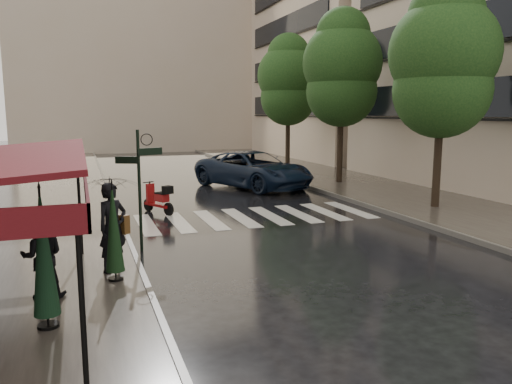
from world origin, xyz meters
TOP-DOWN VIEW (x-y plane):
  - ground at (0.00, 0.00)m, footprint 120.00×120.00m
  - sidewalk_near at (-4.50, 12.00)m, footprint 6.00×60.00m
  - sidewalk_far at (10.25, 12.00)m, footprint 5.50×60.00m
  - curb_near at (-1.45, 12.00)m, footprint 0.12×60.00m
  - curb_far at (7.45, 12.00)m, footprint 0.12×60.00m
  - crosswalk at (2.98, 6.00)m, footprint 7.85×3.20m
  - signpost at (-1.19, 3.00)m, footprint 1.17×0.29m
  - haussmann_far at (16.50, 26.00)m, footprint 8.00×16.00m
  - backdrop_building at (3.00, 38.00)m, footprint 22.00×6.00m
  - tree_near at (9.60, 5.00)m, footprint 3.80×3.80m
  - tree_mid at (9.50, 12.00)m, footprint 3.80×3.80m
  - tree_far at (9.70, 19.00)m, footprint 3.80×3.80m
  - pedestrian_with_umbrella at (-2.00, 1.12)m, footprint 1.60×1.60m
  - pedestrian_terrace at (-3.33, -0.07)m, footprint 0.79×0.63m
  - scooter at (-0.04, 7.64)m, footprint 0.92×1.49m
  - parked_car at (5.12, 12.35)m, footprint 5.07×6.78m
  - parasol_front at (-3.20, -1.50)m, footprint 0.41×0.41m
  - parasol_back at (-2.01, 0.50)m, footprint 0.38×0.38m

SIDE VIEW (x-z plane):
  - ground at x=0.00m, z-range 0.00..0.00m
  - crosswalk at x=2.98m, z-range 0.00..0.01m
  - sidewalk_near at x=-4.50m, z-range 0.00..0.12m
  - sidewalk_far at x=10.25m, z-range 0.00..0.12m
  - curb_near at x=-1.45m, z-range -0.01..0.15m
  - curb_far at x=7.45m, z-range -0.01..0.15m
  - scooter at x=-0.04m, z-range -0.04..1.04m
  - parked_car at x=5.12m, z-range 0.00..1.71m
  - pedestrian_terrace at x=-3.33m, z-range 0.12..1.69m
  - parasol_back at x=-2.01m, z-range 0.20..2.23m
  - parasol_front at x=-3.20m, z-range 0.21..2.52m
  - signpost at x=-1.19m, z-range 0.28..3.38m
  - pedestrian_with_umbrella at x=-2.00m, z-range 0.54..3.14m
  - tree_near at x=9.60m, z-range 1.33..9.31m
  - tree_far at x=9.70m, z-range 1.37..9.54m
  - tree_mid at x=9.50m, z-range 1.42..9.76m
  - haussmann_far at x=16.50m, z-range 0.00..18.50m
  - backdrop_building at x=3.00m, z-range 0.00..20.00m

